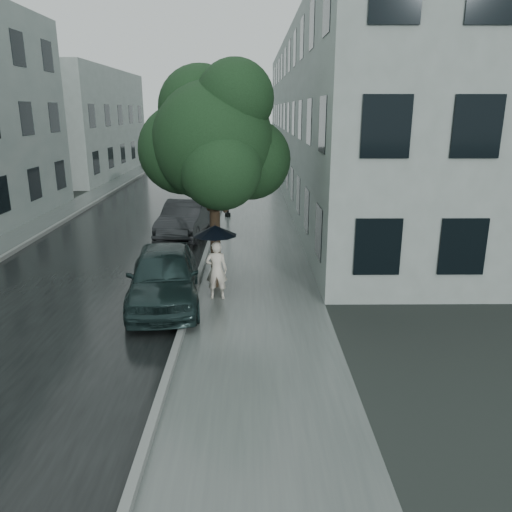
{
  "coord_description": "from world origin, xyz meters",
  "views": [
    {
      "loc": [
        0.06,
        -10.87,
        4.99
      ],
      "look_at": [
        0.17,
        1.69,
        1.3
      ],
      "focal_mm": 35.0,
      "sensor_mm": 36.0,
      "label": 1
    }
  ],
  "objects_px": {
    "car_near": "(164,275)",
    "pedestrian": "(217,270)",
    "street_tree": "(213,140)",
    "car_far": "(186,218)",
    "lamp_post": "(223,155)"
  },
  "relations": [
    {
      "from": "pedestrian",
      "to": "street_tree",
      "type": "relative_size",
      "value": 0.26
    },
    {
      "from": "lamp_post",
      "to": "car_far",
      "type": "height_order",
      "value": "lamp_post"
    },
    {
      "from": "street_tree",
      "to": "car_near",
      "type": "xyz_separation_m",
      "value": [
        -1.29,
        -1.45,
        -3.43
      ]
    },
    {
      "from": "street_tree",
      "to": "car_near",
      "type": "distance_m",
      "value": 3.94
    },
    {
      "from": "street_tree",
      "to": "lamp_post",
      "type": "xyz_separation_m",
      "value": [
        -0.27,
        9.75,
        -1.24
      ]
    },
    {
      "from": "lamp_post",
      "to": "car_far",
      "type": "relative_size",
      "value": 1.16
    },
    {
      "from": "lamp_post",
      "to": "pedestrian",
      "type": "bearing_deg",
      "value": -96.11
    },
    {
      "from": "street_tree",
      "to": "car_far",
      "type": "distance_m",
      "value": 7.07
    },
    {
      "from": "street_tree",
      "to": "car_near",
      "type": "relative_size",
      "value": 1.4
    },
    {
      "from": "pedestrian",
      "to": "car_near",
      "type": "xyz_separation_m",
      "value": [
        -1.38,
        -0.32,
        -0.04
      ]
    },
    {
      "from": "pedestrian",
      "to": "car_near",
      "type": "distance_m",
      "value": 1.41
    },
    {
      "from": "street_tree",
      "to": "lamp_post",
      "type": "distance_m",
      "value": 9.83
    },
    {
      "from": "car_near",
      "to": "pedestrian",
      "type": "bearing_deg",
      "value": 6.05
    },
    {
      "from": "pedestrian",
      "to": "car_far",
      "type": "bearing_deg",
      "value": -76.08
    },
    {
      "from": "pedestrian",
      "to": "lamp_post",
      "type": "xyz_separation_m",
      "value": [
        -0.36,
        10.87,
        2.15
      ]
    }
  ]
}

